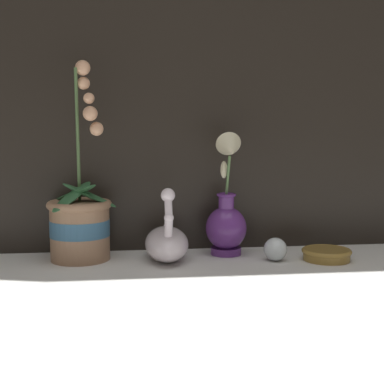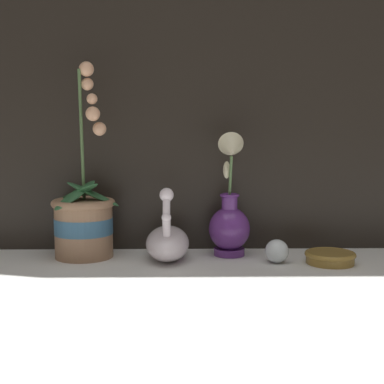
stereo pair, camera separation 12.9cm
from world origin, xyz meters
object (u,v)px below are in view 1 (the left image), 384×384
Objects in this scene: amber_dish at (327,253)px; orchid_potted_plant at (80,221)px; glass_sphere at (275,249)px; swan_figurine at (167,241)px; blue_vase at (227,217)px.

orchid_potted_plant is at bearing 172.77° from amber_dish.
orchid_potted_plant is 8.45× the size of glass_sphere.
glass_sphere is (0.48, -0.07, -0.07)m from orchid_potted_plant.
amber_dish is (0.13, -0.01, -0.01)m from glass_sphere.
glass_sphere is 0.47× the size of amber_dish.
swan_figurine is 0.17m from blue_vase.
orchid_potted_plant reaches higher than blue_vase.
glass_sphere reaches higher than amber_dish.
amber_dish is (0.24, -0.08, -0.08)m from blue_vase.
orchid_potted_plant reaches higher than swan_figurine.
glass_sphere is (0.27, -0.04, -0.02)m from swan_figurine.
glass_sphere is at bearing -34.57° from blue_vase.
blue_vase reaches higher than glass_sphere.
swan_figurine is 3.42× the size of glass_sphere.
swan_figurine is at bearing -166.43° from blue_vase.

